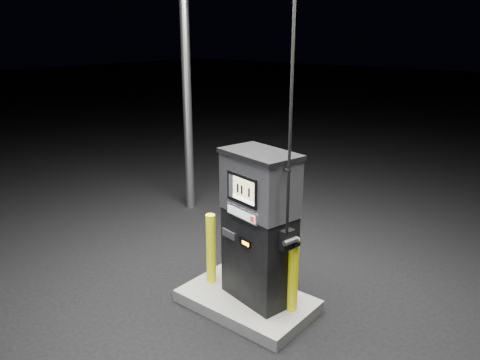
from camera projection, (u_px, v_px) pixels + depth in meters
The scene contains 5 objects.
ground at pixel (247, 306), 5.82m from camera, with size 80.00×80.00×0.00m, color black.
pump_island at pixel (247, 301), 5.80m from camera, with size 1.60×1.00×0.15m, color slate.
fuel_dispenser at pixel (259, 226), 5.46m from camera, with size 1.06×0.72×3.81m.
bollard_left at pixel (211, 249), 5.98m from camera, with size 0.12×0.12×0.93m, color #FFFD0E.
bollard_right at pixel (293, 275), 5.35m from camera, with size 0.12×0.12×0.91m, color #FFFD0E.
Camera 1 is at (3.15, -3.97, 3.26)m, focal length 35.00 mm.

